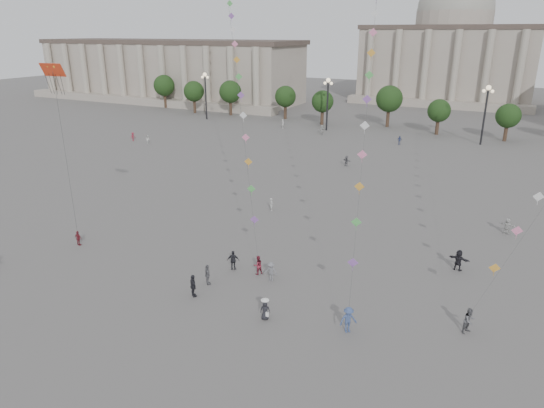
% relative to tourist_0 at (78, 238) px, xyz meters
% --- Properties ---
extents(ground, '(360.00, 360.00, 0.00)m').
position_rel_tourist_0_xyz_m(ground, '(15.88, -4.92, -0.74)').
color(ground, '#595654').
rests_on(ground, ground).
extents(hall_west, '(84.00, 26.22, 17.20)m').
position_rel_tourist_0_xyz_m(hall_west, '(-59.12, 88.97, 7.69)').
color(hall_west, gray).
rests_on(hall_west, ground).
extents(hall_central, '(48.30, 34.30, 35.50)m').
position_rel_tourist_0_xyz_m(hall_central, '(15.88, 124.30, 13.49)').
color(hall_central, gray).
rests_on(hall_central, ground).
extents(tree_row, '(137.12, 5.12, 8.00)m').
position_rel_tourist_0_xyz_m(tree_row, '(15.88, 73.08, 4.65)').
color(tree_row, '#37261B').
rests_on(tree_row, ground).
extents(lamp_post_far_west, '(2.00, 0.90, 10.65)m').
position_rel_tourist_0_xyz_m(lamp_post_far_west, '(-29.12, 65.08, 6.61)').
color(lamp_post_far_west, '#262628').
rests_on(lamp_post_far_west, ground).
extents(lamp_post_mid_west, '(2.00, 0.90, 10.65)m').
position_rel_tourist_0_xyz_m(lamp_post_mid_west, '(0.88, 65.08, 6.61)').
color(lamp_post_mid_west, '#262628').
rests_on(lamp_post_mid_west, ground).
extents(lamp_post_mid_east, '(2.00, 0.90, 10.65)m').
position_rel_tourist_0_xyz_m(lamp_post_mid_east, '(30.88, 65.08, 6.61)').
color(lamp_post_mid_east, '#262628').
rests_on(lamp_post_mid_east, ground).
extents(person_crowd_0, '(1.01, 0.80, 1.60)m').
position_rel_tourist_0_xyz_m(person_crowd_0, '(17.61, 58.31, 0.06)').
color(person_crowd_0, navy).
rests_on(person_crowd_0, ground).
extents(person_crowd_1, '(1.04, 0.99, 1.70)m').
position_rel_tourist_0_xyz_m(person_crowd_1, '(-23.65, 37.90, 0.11)').
color(person_crowd_1, silver).
rests_on(person_crowd_1, ground).
extents(person_crowd_2, '(0.82, 1.16, 1.63)m').
position_rel_tourist_0_xyz_m(person_crowd_2, '(-28.01, 38.80, 0.08)').
color(person_crowd_2, maroon).
rests_on(person_crowd_2, ground).
extents(person_crowd_3, '(1.83, 0.85, 1.90)m').
position_rel_tourist_0_xyz_m(person_crowd_3, '(33.49, 11.14, 0.21)').
color(person_crowd_3, black).
rests_on(person_crowd_3, ground).
extents(person_crowd_4, '(1.33, 1.76, 1.85)m').
position_rel_tourist_0_xyz_m(person_crowd_4, '(1.59, 60.63, 0.19)').
color(person_crowd_4, '#B9B9B5').
rests_on(person_crowd_4, ground).
extents(person_crowd_6, '(1.16, 0.77, 1.68)m').
position_rel_tourist_0_xyz_m(person_crowd_6, '(19.85, 2.13, 0.10)').
color(person_crowd_6, slate).
rests_on(person_crowd_6, ground).
extents(person_crowd_7, '(1.64, 0.88, 1.68)m').
position_rel_tourist_0_xyz_m(person_crowd_7, '(36.91, 21.93, 0.10)').
color(person_crowd_7, beige).
rests_on(person_crowd_7, ground).
extents(person_crowd_10, '(0.62, 0.78, 1.88)m').
position_rel_tourist_0_xyz_m(person_crowd_10, '(-8.25, 63.08, 0.20)').
color(person_crowd_10, silver).
rests_on(person_crowd_10, ground).
extents(person_crowd_12, '(1.52, 1.01, 1.57)m').
position_rel_tourist_0_xyz_m(person_crowd_12, '(13.76, 39.73, 0.05)').
color(person_crowd_12, '#59595E').
rests_on(person_crowd_12, ground).
extents(person_crowd_13, '(0.61, 0.66, 1.50)m').
position_rel_tourist_0_xyz_m(person_crowd_13, '(12.33, 17.06, 0.01)').
color(person_crowd_13, '#BABBB7').
rests_on(person_crowd_13, ground).
extents(tourist_0, '(0.87, 0.38, 1.48)m').
position_rel_tourist_0_xyz_m(tourist_0, '(0.00, 0.00, 0.00)').
color(tourist_0, maroon).
rests_on(tourist_0, ground).
extents(tourist_1, '(1.15, 1.02, 1.87)m').
position_rel_tourist_0_xyz_m(tourist_1, '(15.60, -2.90, 0.20)').
color(tourist_1, black).
rests_on(tourist_1, ground).
extents(tourist_3, '(1.03, 1.02, 1.75)m').
position_rel_tourist_0_xyz_m(tourist_3, '(15.51, -0.77, 0.14)').
color(tourist_3, '#5C5C60').
rests_on(tourist_3, ground).
extents(tourist_4, '(1.13, 0.80, 1.78)m').
position_rel_tourist_0_xyz_m(tourist_4, '(16.06, 2.40, 0.15)').
color(tourist_4, '#222228').
rests_on(tourist_4, ground).
extents(kite_flyer_0, '(1.00, 1.03, 1.68)m').
position_rel_tourist_0_xyz_m(kite_flyer_0, '(18.32, 2.67, 0.10)').
color(kite_flyer_0, maroon).
rests_on(kite_flyer_0, ground).
extents(kite_flyer_1, '(1.40, 1.36, 1.92)m').
position_rel_tourist_0_xyz_m(kite_flyer_1, '(27.89, -1.98, 0.22)').
color(kite_flyer_1, '#384C7F').
rests_on(kite_flyer_1, ground).
extents(kite_flyer_2, '(1.08, 1.14, 1.85)m').
position_rel_tourist_0_xyz_m(kite_flyer_2, '(35.33, 1.71, 0.19)').
color(kite_flyer_2, '#56575B').
rests_on(kite_flyer_2, ground).
extents(hat_person, '(0.85, 0.73, 1.69)m').
position_rel_tourist_0_xyz_m(hat_person, '(22.08, -3.19, 0.07)').
color(hat_person, black).
rests_on(hat_person, ground).
extents(dragon_kite, '(2.72, 1.70, 15.98)m').
position_rel_tourist_0_xyz_m(dragon_kite, '(3.16, -2.68, 15.24)').
color(dragon_kite, red).
rests_on(dragon_kite, ground).
extents(kite_train_west, '(29.24, 40.86, 63.08)m').
position_rel_tourist_0_xyz_m(kite_train_west, '(2.78, 24.82, 20.70)').
color(kite_train_west, '#3F3F3F').
rests_on(kite_train_west, ground).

